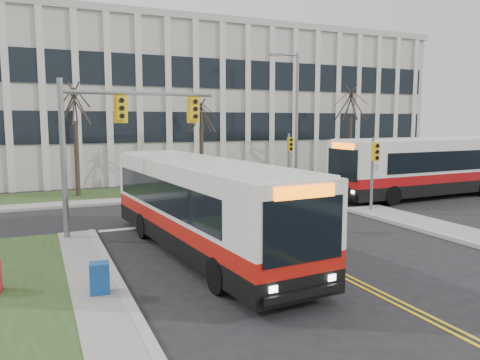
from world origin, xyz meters
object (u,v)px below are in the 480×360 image
streetlight (295,113)px  newspaper_box_blue (100,280)px  bus_main (201,208)px  directory_sign (212,173)px  bus_cross (429,168)px

streetlight → newspaper_box_blue: streetlight is taller
newspaper_box_blue → bus_main: bearing=44.8°
directory_sign → newspaper_box_blue: size_ratio=2.11×
bus_cross → newspaper_box_blue: 22.56m
bus_main → bus_cross: (16.77, 6.20, 0.16)m
streetlight → bus_cross: size_ratio=0.70×
directory_sign → bus_cross: bus_cross is taller
streetlight → bus_main: size_ratio=0.77×
newspaper_box_blue → directory_sign: bearing=68.0°
bus_main → bus_cross: bearing=15.6°
streetlight → directory_sign: bearing=166.8°
streetlight → directory_sign: size_ratio=4.60×
streetlight → bus_main: bearing=-131.0°
bus_main → newspaper_box_blue: 4.95m
bus_cross → directory_sign: bearing=-127.7°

